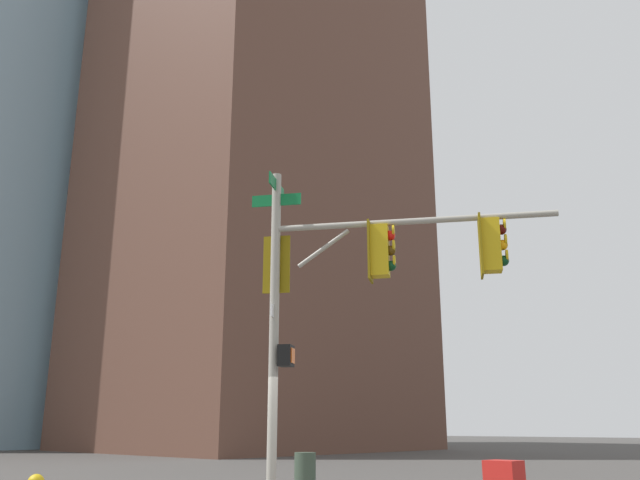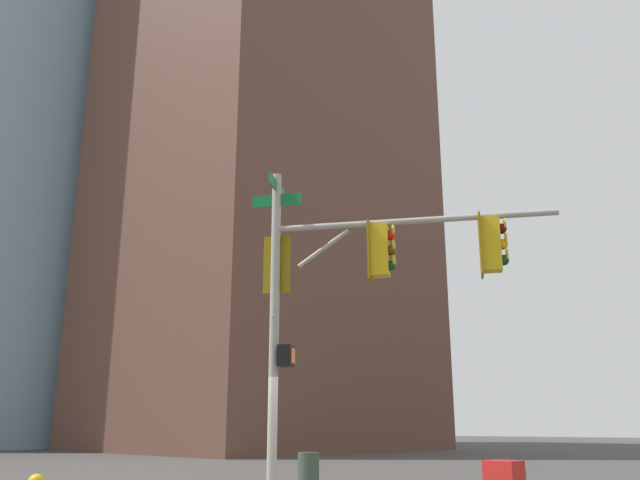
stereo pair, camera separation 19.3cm
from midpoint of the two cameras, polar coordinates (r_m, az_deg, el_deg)
signal_pole_assembly at (r=12.89m, az=2.99°, el=-3.00°), size 3.33×5.07×6.56m
litter_bin at (r=18.37m, az=-0.68°, el=-19.13°), size 0.56×0.56×0.95m
building_brick_nearside at (r=54.63m, az=-4.65°, el=8.08°), size 21.38×19.40×47.02m
building_brick_midblock at (r=55.05m, az=-6.77°, el=7.62°), size 18.95×15.64×46.44m
building_glass_tower at (r=72.90m, az=-21.83°, el=10.74°), size 23.01×22.73×65.18m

